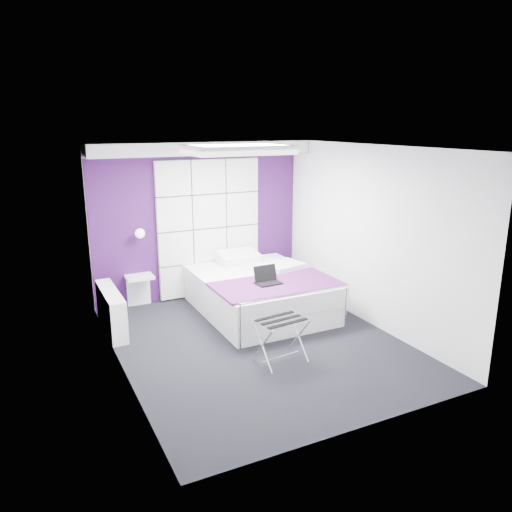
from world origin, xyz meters
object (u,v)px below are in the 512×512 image
at_px(radiator, 111,310).
at_px(nightstand, 140,277).
at_px(laptop, 267,279).
at_px(bed, 259,291).
at_px(wall_lamp, 139,233).
at_px(luggage_rack, 281,340).

distance_m(radiator, nightstand, 0.96).
bearing_deg(radiator, laptop, -19.44).
distance_m(radiator, laptop, 2.27).
bearing_deg(bed, laptop, -103.32).
distance_m(wall_lamp, luggage_rack, 3.03).
bearing_deg(luggage_rack, wall_lamp, 105.09).
height_order(wall_lamp, luggage_rack, wall_lamp).
relative_size(radiator, luggage_rack, 2.11).
xyz_separation_m(wall_lamp, nightstand, (-0.05, -0.04, -0.71)).
relative_size(radiator, nightstand, 2.85).
relative_size(bed, nightstand, 5.28).
relative_size(radiator, laptop, 3.33).
height_order(bed, luggage_rack, bed).
height_order(radiator, laptop, laptop).
bearing_deg(wall_lamp, laptop, -45.65).
relative_size(wall_lamp, laptop, 0.42).
relative_size(bed, luggage_rack, 3.90).
bearing_deg(luggage_rack, laptop, 64.16).
bearing_deg(bed, wall_lamp, 147.10).
height_order(nightstand, laptop, laptop).
height_order(wall_lamp, laptop, wall_lamp).
bearing_deg(nightstand, bed, -31.11).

